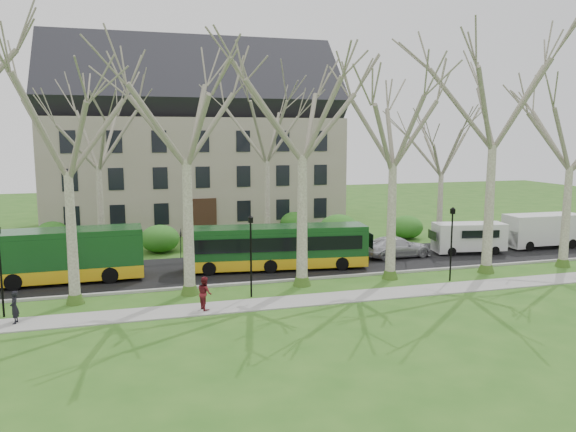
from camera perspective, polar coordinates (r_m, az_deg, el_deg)
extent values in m
plane|color=#2B5C1A|center=(32.90, 6.21, -6.87)|extent=(120.00, 120.00, 0.00)
cube|color=gray|center=(30.68, 7.99, -7.97)|extent=(70.00, 2.00, 0.06)
cube|color=black|center=(37.89, 3.07, -4.76)|extent=(80.00, 8.00, 0.06)
cube|color=#A5A39E|center=(34.23, 5.26, -6.14)|extent=(80.00, 0.25, 0.14)
cube|color=gray|center=(53.84, -9.48, 4.37)|extent=(26.00, 12.00, 10.00)
cylinder|color=black|center=(29.72, -27.13, -5.43)|extent=(0.10, 0.10, 4.00)
cylinder|color=black|center=(29.76, -3.78, -4.50)|extent=(0.10, 0.10, 4.00)
cube|color=black|center=(29.36, -3.82, -0.41)|extent=(0.22, 0.22, 0.30)
cylinder|color=black|center=(34.29, 16.25, -3.11)|extent=(0.10, 0.10, 4.00)
cube|color=black|center=(33.94, 16.39, 0.45)|extent=(0.22, 0.22, 0.30)
ellipsoid|color=#275819|center=(42.24, -21.04, -2.60)|extent=(2.60, 2.60, 2.00)
ellipsoid|color=#275819|center=(42.11, -12.89, -2.29)|extent=(2.60, 2.60, 2.00)
ellipsoid|color=#275819|center=(45.04, 5.19, -1.43)|extent=(2.60, 2.60, 2.00)
ellipsoid|color=#275819|center=(47.51, 11.96, -1.07)|extent=(2.60, 2.60, 2.00)
ellipsoid|color=#275819|center=(48.34, -22.80, -1.38)|extent=(2.60, 2.60, 2.00)
ellipsoid|color=#275819|center=(50.00, 0.57, -0.42)|extent=(2.60, 2.60, 2.00)
imported|color=#BBBBC0|center=(40.05, 11.00, -3.10)|extent=(5.02, 2.28, 1.43)
imported|color=black|center=(28.61, -26.04, -8.32)|extent=(0.39, 0.57, 1.51)
imported|color=maroon|center=(28.04, -8.45, -7.74)|extent=(0.80, 0.93, 1.64)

